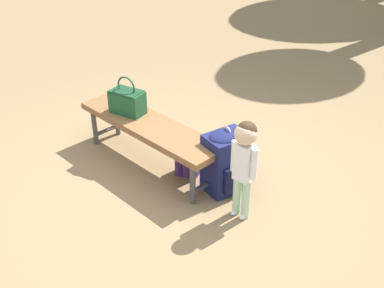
# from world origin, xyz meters

# --- Properties ---
(ground_plane) EXTENTS (40.00, 40.00, 0.00)m
(ground_plane) POSITION_xyz_m (0.00, 0.00, 0.00)
(ground_plane) COLOR #8C704C
(ground_plane) RESTS_ON ground
(park_bench) EXTENTS (1.65, 0.74, 0.45)m
(park_bench) POSITION_xyz_m (-0.52, -0.02, 0.39)
(park_bench) COLOR brown
(park_bench) RESTS_ON ground
(handbag) EXTENTS (0.37, 0.31, 0.37)m
(handbag) POSITION_xyz_m (-0.80, -0.09, 0.58)
(handbag) COLOR #1E4C2D
(handbag) RESTS_ON park_bench
(child_standing) EXTENTS (0.22, 0.17, 0.86)m
(child_standing) POSITION_xyz_m (0.54, 0.25, 0.57)
(child_standing) COLOR #B2D8B2
(child_standing) RESTS_ON ground
(backpack_large) EXTENTS (0.33, 0.37, 0.61)m
(backpack_large) POSITION_xyz_m (0.17, 0.36, 0.31)
(backpack_large) COLOR #191E4C
(backpack_large) RESTS_ON ground
(backpack_small) EXTENTS (0.25, 0.24, 0.34)m
(backpack_small) POSITION_xyz_m (-0.19, 0.20, 0.17)
(backpack_small) COLOR #4C2D66
(backpack_small) RESTS_ON ground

